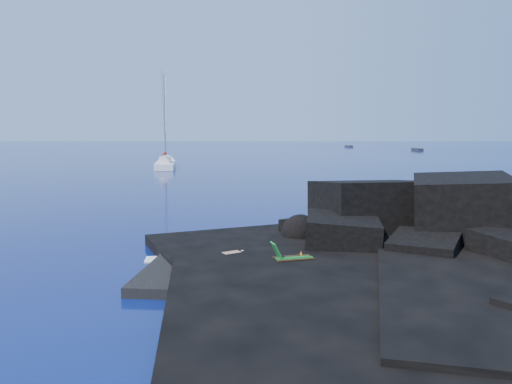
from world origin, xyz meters
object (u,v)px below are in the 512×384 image
sailboat (166,168)px  sunbather (232,255)px  distant_boat_a (349,147)px  distant_boat_b (417,151)px  marker_cone (301,257)px  deck_chair (294,253)px

sailboat → sunbather: (10.99, -49.81, 0.53)m
distant_boat_a → distant_boat_b: distant_boat_b is taller
distant_boat_a → sunbather: bearing=-113.6°
marker_cone → distant_boat_a: bearing=78.1°
sailboat → deck_chair: size_ratio=8.60×
distant_boat_b → sunbather: bearing=-115.5°
sunbather → distant_boat_b: (42.82, 106.19, -0.53)m
distant_boat_b → marker_cone: bearing=-114.1°
marker_cone → deck_chair: bearing=-128.9°
sunbather → distant_boat_b: 114.50m
distant_boat_a → distant_boat_b: bearing=-74.3°
sunbather → distant_boat_a: bearing=45.2°
sailboat → distant_boat_b: sailboat is taller
sailboat → distant_boat_b: (53.81, 56.38, 0.00)m
sunbather → deck_chair: bearing=-55.5°
deck_chair → marker_cone: 0.57m
sailboat → deck_chair: 52.58m
distant_boat_b → sailboat: bearing=-137.2°
sailboat → marker_cone: 52.28m
sailboat → sunbather: sailboat is taller
deck_chair → sunbather: size_ratio=0.90×
deck_chair → marker_cone: deck_chair is taller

